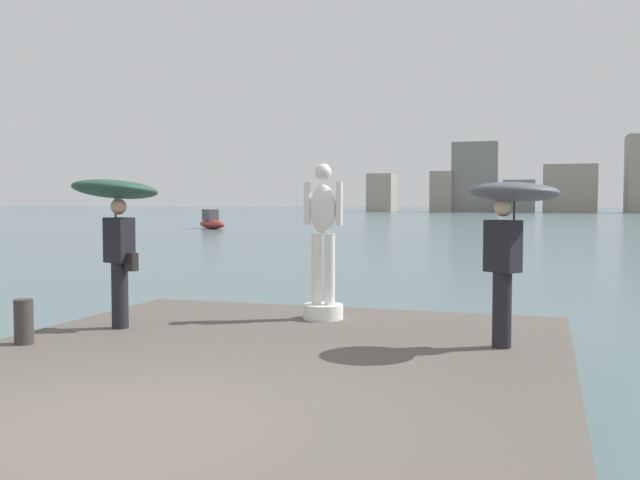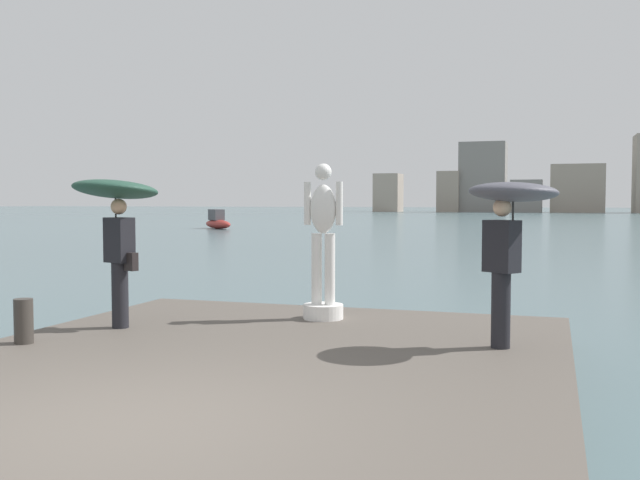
{
  "view_description": "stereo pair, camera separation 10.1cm",
  "coord_description": "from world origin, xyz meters",
  "px_view_note": "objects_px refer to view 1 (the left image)",
  "views": [
    {
      "loc": [
        3.03,
        -4.68,
        2.1
      ],
      "look_at": [
        0.0,
        4.94,
        1.55
      ],
      "focal_mm": 40.27,
      "sensor_mm": 36.0,
      "label": 1
    },
    {
      "loc": [
        3.13,
        -4.65,
        2.1
      ],
      "look_at": [
        0.0,
        4.94,
        1.55
      ],
      "focal_mm": 40.27,
      "sensor_mm": 36.0,
      "label": 2
    }
  ],
  "objects_px": {
    "onlooker_right": "(510,217)",
    "boat_rightward": "(212,222)",
    "onlooker_left": "(116,208)",
    "mooring_bollard": "(24,322)",
    "statue_white_figure": "(323,254)"
  },
  "relations": [
    {
      "from": "onlooker_left",
      "to": "mooring_bollard",
      "type": "xyz_separation_m",
      "value": [
        -0.42,
        -1.33,
        -1.33
      ]
    },
    {
      "from": "onlooker_right",
      "to": "boat_rightward",
      "type": "relative_size",
      "value": 0.49
    },
    {
      "from": "statue_white_figure",
      "to": "onlooker_left",
      "type": "height_order",
      "value": "statue_white_figure"
    },
    {
      "from": "statue_white_figure",
      "to": "mooring_bollard",
      "type": "relative_size",
      "value": 4.17
    },
    {
      "from": "onlooker_right",
      "to": "mooring_bollard",
      "type": "height_order",
      "value": "onlooker_right"
    },
    {
      "from": "statue_white_figure",
      "to": "onlooker_right",
      "type": "xyz_separation_m",
      "value": [
        2.66,
        -1.35,
        0.57
      ]
    },
    {
      "from": "onlooker_left",
      "to": "mooring_bollard",
      "type": "bearing_deg",
      "value": -107.41
    },
    {
      "from": "onlooker_right",
      "to": "boat_rightward",
      "type": "distance_m",
      "value": 47.25
    },
    {
      "from": "statue_white_figure",
      "to": "mooring_bollard",
      "type": "height_order",
      "value": "statue_white_figure"
    },
    {
      "from": "boat_rightward",
      "to": "onlooker_right",
      "type": "bearing_deg",
      "value": -59.77
    },
    {
      "from": "onlooker_left",
      "to": "statue_white_figure",
      "type": "bearing_deg",
      "value": 31.53
    },
    {
      "from": "statue_white_figure",
      "to": "mooring_bollard",
      "type": "bearing_deg",
      "value": -135.27
    },
    {
      "from": "onlooker_left",
      "to": "mooring_bollard",
      "type": "height_order",
      "value": "onlooker_left"
    },
    {
      "from": "onlooker_left",
      "to": "boat_rightward",
      "type": "distance_m",
      "value": 45.03
    },
    {
      "from": "onlooker_left",
      "to": "boat_rightward",
      "type": "relative_size",
      "value": 0.51
    }
  ]
}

